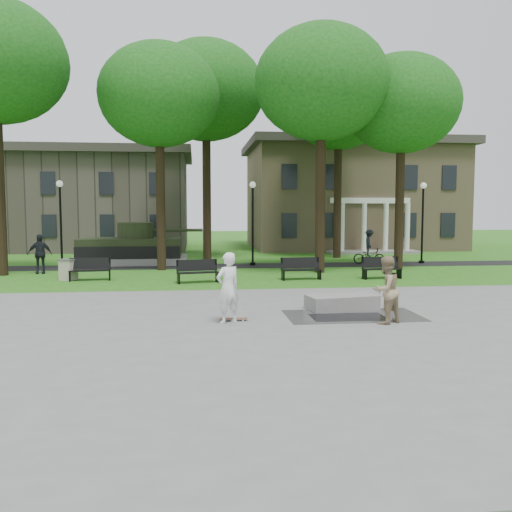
{
  "coord_description": "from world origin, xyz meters",
  "views": [
    {
      "loc": [
        -2.67,
        -18.15,
        3.21
      ],
      "look_at": [
        -0.41,
        2.38,
        1.4
      ],
      "focal_mm": 38.0,
      "sensor_mm": 36.0,
      "label": 1
    }
  ],
  "objects_px": {
    "friend_watching": "(386,290)",
    "park_bench_0": "(90,269)",
    "concrete_block": "(342,302)",
    "trash_bin": "(68,269)",
    "cyclist": "(369,250)",
    "skateboarder": "(228,288)"
  },
  "relations": [
    {
      "from": "cyclist",
      "to": "park_bench_0",
      "type": "distance_m",
      "value": 15.78
    },
    {
      "from": "skateboarder",
      "to": "trash_bin",
      "type": "xyz_separation_m",
      "value": [
        -6.6,
        10.04,
        -0.53
      ]
    },
    {
      "from": "concrete_block",
      "to": "friend_watching",
      "type": "xyz_separation_m",
      "value": [
        0.63,
        -2.21,
        0.72
      ]
    },
    {
      "from": "concrete_block",
      "to": "cyclist",
      "type": "relative_size",
      "value": 1.1
    },
    {
      "from": "concrete_block",
      "to": "trash_bin",
      "type": "height_order",
      "value": "trash_bin"
    },
    {
      "from": "trash_bin",
      "to": "concrete_block",
      "type": "bearing_deg",
      "value": -38.95
    },
    {
      "from": "friend_watching",
      "to": "trash_bin",
      "type": "distance_m",
      "value": 15.22
    },
    {
      "from": "skateboarder",
      "to": "friend_watching",
      "type": "bearing_deg",
      "value": 143.23
    },
    {
      "from": "skateboarder",
      "to": "cyclist",
      "type": "bearing_deg",
      "value": -150.5
    },
    {
      "from": "trash_bin",
      "to": "cyclist",
      "type": "bearing_deg",
      "value": 19.28
    },
    {
      "from": "skateboarder",
      "to": "cyclist",
      "type": "distance_m",
      "value": 18.02
    },
    {
      "from": "friend_watching",
      "to": "park_bench_0",
      "type": "bearing_deg",
      "value": -76.18
    },
    {
      "from": "trash_bin",
      "to": "skateboarder",
      "type": "bearing_deg",
      "value": -56.7
    },
    {
      "from": "concrete_block",
      "to": "skateboarder",
      "type": "xyz_separation_m",
      "value": [
        -3.72,
        -1.7,
        0.77
      ]
    },
    {
      "from": "concrete_block",
      "to": "skateboarder",
      "type": "height_order",
      "value": "skateboarder"
    },
    {
      "from": "skateboarder",
      "to": "park_bench_0",
      "type": "relative_size",
      "value": 1.08
    },
    {
      "from": "concrete_block",
      "to": "park_bench_0",
      "type": "height_order",
      "value": "park_bench_0"
    },
    {
      "from": "friend_watching",
      "to": "park_bench_0",
      "type": "distance_m",
      "value": 14.4
    },
    {
      "from": "friend_watching",
      "to": "trash_bin",
      "type": "relative_size",
      "value": 1.96
    },
    {
      "from": "concrete_block",
      "to": "friend_watching",
      "type": "bearing_deg",
      "value": -73.98
    },
    {
      "from": "concrete_block",
      "to": "trash_bin",
      "type": "xyz_separation_m",
      "value": [
        -10.32,
        8.34,
        0.24
      ]
    },
    {
      "from": "skateboarder",
      "to": "park_bench_0",
      "type": "xyz_separation_m",
      "value": [
        -5.61,
        9.88,
        -0.49
      ]
    }
  ]
}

